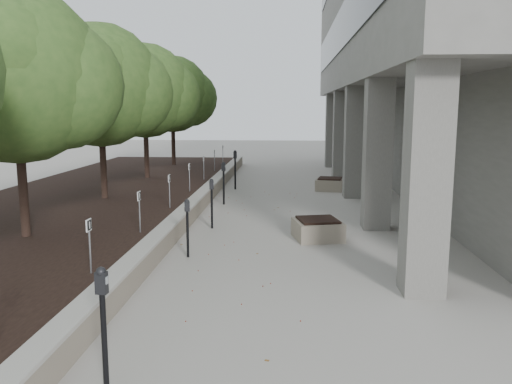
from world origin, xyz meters
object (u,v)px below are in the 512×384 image
(parking_meter_2, at_px, (187,228))
(parking_meter_5, at_px, (235,170))
(crabapple_tree_2, at_px, (18,113))
(parking_meter_3, at_px, (212,204))
(planter_front, at_px, (318,229))
(crabapple_tree_3, at_px, (101,112))
(parking_meter_4, at_px, (224,183))
(crabapple_tree_5, at_px, (173,110))
(parking_meter_1, at_px, (104,330))
(crabapple_tree_4, at_px, (145,111))
(planter_back, at_px, (330,184))

(parking_meter_2, distance_m, parking_meter_5, 9.65)
(crabapple_tree_2, height_order, parking_meter_2, crabapple_tree_2)
(parking_meter_3, relative_size, planter_front, 1.23)
(crabapple_tree_3, relative_size, parking_meter_3, 4.00)
(crabapple_tree_2, height_order, parking_meter_4, crabapple_tree_2)
(crabapple_tree_3, xyz_separation_m, crabapple_tree_5, (0.00, 10.00, 0.00))
(parking_meter_1, xyz_separation_m, parking_meter_5, (-0.09, 15.12, 0.04))
(parking_meter_2, distance_m, parking_meter_3, 2.77)
(crabapple_tree_4, height_order, parking_meter_3, crabapple_tree_4)
(planter_back, bearing_deg, parking_meter_3, -118.11)
(parking_meter_2, xyz_separation_m, planter_front, (2.92, 1.78, -0.39))
(crabapple_tree_4, bearing_deg, parking_meter_5, -6.46)
(crabapple_tree_4, height_order, parking_meter_4, crabapple_tree_4)
(parking_meter_2, relative_size, parking_meter_3, 0.95)
(crabapple_tree_2, relative_size, parking_meter_5, 3.45)
(parking_meter_5, bearing_deg, planter_back, -6.87)
(crabapple_tree_4, distance_m, crabapple_tree_5, 5.00)
(parking_meter_1, bearing_deg, parking_meter_4, 96.27)
(crabapple_tree_2, relative_size, crabapple_tree_4, 1.00)
(parking_meter_3, relative_size, planter_back, 1.28)
(parking_meter_2, height_order, parking_meter_3, parking_meter_3)
(planter_back, bearing_deg, crabapple_tree_5, 144.35)
(crabapple_tree_2, relative_size, planter_front, 4.90)
(parking_meter_2, xyz_separation_m, parking_meter_4, (-0.01, 6.32, 0.08))
(crabapple_tree_4, bearing_deg, parking_meter_4, -45.71)
(planter_front, bearing_deg, parking_meter_1, -111.06)
(parking_meter_2, distance_m, planter_back, 10.43)
(crabapple_tree_4, bearing_deg, planter_back, -2.82)
(parking_meter_2, relative_size, parking_meter_4, 0.89)
(parking_meter_2, bearing_deg, parking_meter_4, 70.86)
(crabapple_tree_3, bearing_deg, crabapple_tree_4, 90.00)
(parking_meter_3, bearing_deg, crabapple_tree_5, 99.29)
(crabapple_tree_4, distance_m, parking_meter_4, 5.76)
(crabapple_tree_2, bearing_deg, planter_back, 52.14)
(parking_meter_1, bearing_deg, crabapple_tree_3, 115.40)
(crabapple_tree_2, distance_m, crabapple_tree_3, 5.00)
(parking_meter_5, bearing_deg, parking_meter_2, -97.85)
(crabapple_tree_4, relative_size, parking_meter_1, 3.65)
(parking_meter_1, height_order, planter_back, parking_meter_1)
(parking_meter_2, distance_m, parking_meter_4, 6.32)
(crabapple_tree_4, height_order, crabapple_tree_5, same)
(crabapple_tree_4, bearing_deg, parking_meter_2, -69.99)
(parking_meter_5, bearing_deg, parking_meter_1, -97.31)
(crabapple_tree_2, bearing_deg, planter_front, 14.58)
(parking_meter_5, bearing_deg, parking_meter_3, -96.95)
(crabapple_tree_5, height_order, planter_front, crabapple_tree_5)
(crabapple_tree_4, height_order, parking_meter_5, crabapple_tree_4)
(parking_meter_3, bearing_deg, crabapple_tree_3, 140.93)
(parking_meter_1, bearing_deg, crabapple_tree_4, 109.34)
(crabapple_tree_3, height_order, parking_meter_1, crabapple_tree_3)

